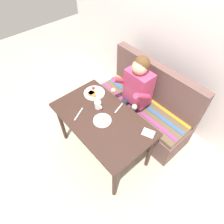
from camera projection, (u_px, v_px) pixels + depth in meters
The scene contains 11 objects.
ground_plane at pixel (104, 150), 2.76m from camera, with size 8.00×8.00×0.00m, color #B9AC94.
back_wall at pixel (182, 34), 2.32m from camera, with size 4.40×0.10×2.60m, color silver.
table at pixel (102, 122), 2.27m from camera, with size 1.20×0.70×0.73m.
couch at pixel (143, 108), 2.84m from camera, with size 1.44×0.56×1.00m.
person at pixel (134, 91), 2.49m from camera, with size 0.45×0.61×1.21m.
plate_breakfast at pixel (94, 93), 2.46m from camera, with size 0.27×0.27×0.05m.
plate_eggs at pixel (102, 120), 2.18m from camera, with size 0.21×0.21×0.04m.
coffee_mug at pixel (98, 105), 2.28m from camera, with size 0.12×0.08×0.09m.
napkin at pixel (148, 133), 2.07m from camera, with size 0.13×0.10×0.01m, color silver.
fork at pixel (119, 108), 2.31m from camera, with size 0.01×0.17×0.01m, color silver.
knife at pixel (79, 114), 2.25m from camera, with size 0.01×0.20×0.01m, color silver.
Camera 1 is at (1.12, -0.83, 2.45)m, focal length 31.14 mm.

